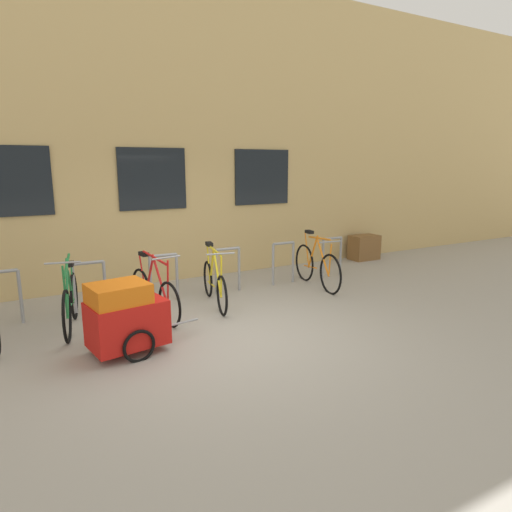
% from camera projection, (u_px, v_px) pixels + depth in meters
% --- Properties ---
extents(ground_plane, '(42.00, 42.00, 0.00)m').
position_uv_depth(ground_plane, '(225.00, 335.00, 6.14)').
color(ground_plane, '#9E998E').
extents(storefront_building, '(28.00, 7.46, 5.89)m').
position_uv_depth(storefront_building, '(110.00, 139.00, 11.45)').
color(storefront_building, tan).
rests_on(storefront_building, ground).
extents(bike_rack, '(6.51, 0.05, 0.83)m').
position_uv_depth(bike_rack, '(197.00, 269.00, 7.83)').
color(bike_rack, gray).
rests_on(bike_rack, ground).
extents(bicycle_yellow, '(0.50, 1.70, 1.02)m').
position_uv_depth(bicycle_yellow, '(214.00, 283.00, 7.43)').
color(bicycle_yellow, black).
rests_on(bicycle_yellow, ground).
extents(bicycle_orange, '(0.44, 1.77, 1.06)m').
position_uv_depth(bicycle_orange, '(317.00, 266.00, 8.52)').
color(bicycle_orange, black).
rests_on(bicycle_orange, ground).
extents(bicycle_red, '(0.44, 1.68, 1.04)m').
position_uv_depth(bicycle_red, '(154.00, 293.00, 6.82)').
color(bicycle_red, black).
rests_on(bicycle_red, ground).
extents(bicycle_green, '(0.51, 1.65, 1.09)m').
position_uv_depth(bicycle_green, '(70.00, 302.00, 6.32)').
color(bicycle_green, black).
rests_on(bicycle_green, ground).
extents(bike_trailer, '(1.48, 0.76, 0.92)m').
position_uv_depth(bike_trailer, '(125.00, 317.00, 5.49)').
color(bike_trailer, red).
rests_on(bike_trailer, ground).
extents(planter_box, '(0.70, 0.44, 0.60)m').
position_uv_depth(planter_box, '(364.00, 247.00, 10.95)').
color(planter_box, brown).
rests_on(planter_box, ground).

